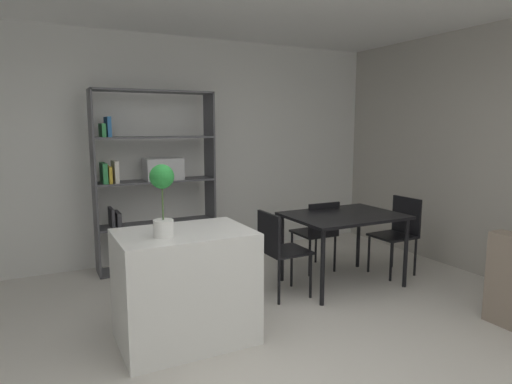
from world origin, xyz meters
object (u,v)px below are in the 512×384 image
(open_bookshelf, at_px, (152,177))
(dining_chair_window_side, at_px, (399,229))
(dining_chair_island_side, at_px, (278,246))
(dining_chair_far, at_px, (318,229))
(dining_table, at_px, (344,221))
(potted_plant_on_island, at_px, (162,194))
(kitchen_island, at_px, (185,286))

(open_bookshelf, bearing_deg, dining_chair_window_side, -31.09)
(dining_chair_island_side, relative_size, dining_chair_far, 1.03)
(dining_table, bearing_deg, dining_chair_island_side, -179.95)
(potted_plant_on_island, distance_m, dining_chair_window_side, 3.04)
(kitchen_island, relative_size, potted_plant_on_island, 1.92)
(open_bookshelf, height_order, dining_chair_far, open_bookshelf)
(dining_chair_island_side, bearing_deg, potted_plant_on_island, 112.19)
(dining_table, height_order, dining_chair_island_side, dining_chair_island_side)
(dining_chair_far, bearing_deg, potted_plant_on_island, 26.30)
(dining_chair_window_side, relative_size, dining_chair_island_side, 1.02)
(kitchen_island, bearing_deg, dining_table, 13.08)
(potted_plant_on_island, relative_size, open_bookshelf, 0.26)
(dining_table, distance_m, dining_chair_island_side, 0.83)
(potted_plant_on_island, height_order, dining_chair_island_side, potted_plant_on_island)
(kitchen_island, distance_m, open_bookshelf, 2.07)
(potted_plant_on_island, relative_size, dining_table, 0.45)
(potted_plant_on_island, bearing_deg, open_bookshelf, 78.31)
(open_bookshelf, bearing_deg, potted_plant_on_island, -101.69)
(open_bookshelf, height_order, dining_table, open_bookshelf)
(open_bookshelf, bearing_deg, dining_chair_far, -31.71)
(dining_chair_far, bearing_deg, dining_chair_window_side, 150.87)
(dining_chair_far, bearing_deg, dining_table, 90.77)
(kitchen_island, bearing_deg, potted_plant_on_island, -152.69)
(dining_chair_window_side, height_order, dining_chair_far, dining_chair_window_side)
(open_bookshelf, height_order, dining_chair_window_side, open_bookshelf)
(potted_plant_on_island, bearing_deg, dining_chair_island_side, 22.66)
(kitchen_island, height_order, dining_table, kitchen_island)
(potted_plant_on_island, bearing_deg, dining_chair_far, 25.66)
(dining_table, bearing_deg, potted_plant_on_island, -165.57)
(kitchen_island, xyz_separation_m, dining_chair_window_side, (2.73, 0.45, 0.08))
(kitchen_island, xyz_separation_m, potted_plant_on_island, (-0.18, -0.10, 0.77))
(potted_plant_on_island, xyz_separation_m, dining_chair_far, (2.10, 1.01, -0.71))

